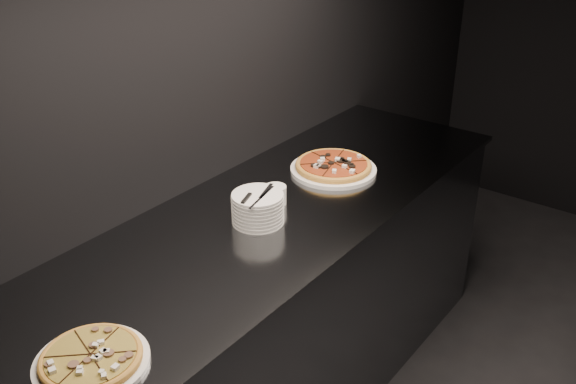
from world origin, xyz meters
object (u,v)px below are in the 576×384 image
Objects in this scene: cutlery at (256,196)px; pizza_mushroom at (91,359)px; counter at (269,315)px; plate_stack at (258,208)px; ramekin at (275,194)px; pizza_tomato at (333,167)px.

pizza_mushroom is at bearing -100.29° from cutlery.
cutlery is (-0.12, 0.81, 0.09)m from pizza_mushroom.
counter is at bearing 98.78° from pizza_mushroom.
counter is 0.52m from plate_stack.
counter is at bearing 81.34° from cutlery.
cutlery reaches higher than ramekin.
pizza_tomato is 0.51m from plate_stack.
cutlery reaches higher than plate_stack.
pizza_mushroom is 1.77× the size of plate_stack.
ramekin reaches higher than pizza_tomato.
counter is 0.51m from ramekin.
plate_stack is (0.02, -0.51, 0.03)m from pizza_tomato.
pizza_mushroom is (0.14, -0.88, 0.48)m from counter.
counter is 6.34× the size of pizza_tomato.
cutlery reaches higher than pizza_tomato.
counter is at bearing -88.47° from pizza_tomato.
counter is 0.58m from cutlery.
pizza_tomato is at bearing 91.53° from counter.
plate_stack is at bearing -87.92° from pizza_tomato.
counter is 0.66m from pizza_tomato.
ramekin is (-0.03, 0.08, 0.50)m from counter.
pizza_tomato is at bearing 96.36° from pizza_mushroom.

